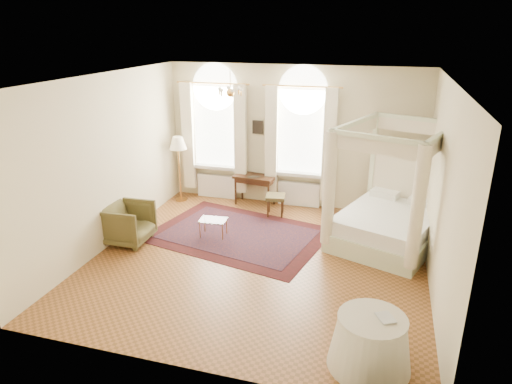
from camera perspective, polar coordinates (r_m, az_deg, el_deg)
ground at (r=8.58m, az=0.24°, el=-8.47°), size 6.00×6.00×0.00m
room_walls at (r=7.83m, az=0.26°, el=4.36°), size 6.00×6.00×6.00m
window_left at (r=11.18m, az=-5.13°, el=6.47°), size 1.62×0.27×3.29m
window_right at (r=10.62m, az=5.56°, el=5.73°), size 1.62×0.27×3.29m
chandelier at (r=9.04m, az=-3.22°, el=12.44°), size 0.51×0.45×0.50m
wall_pictures at (r=10.64m, az=5.13°, el=8.00°), size 2.54×0.03×0.39m
canopy_bed at (r=9.31m, az=16.16°, el=-3.21°), size 2.42×2.67×2.40m
nightstand at (r=10.66m, az=15.56°, el=-1.68°), size 0.48×0.45×0.57m
nightstand_lamp at (r=10.41m, az=16.26°, el=1.13°), size 0.30×0.30×0.44m
writing_desk at (r=10.93m, az=-0.14°, el=1.52°), size 1.03×0.63×0.73m
laptop at (r=10.80m, az=-0.28°, el=1.94°), size 0.34×0.27×0.02m
stool at (r=10.38m, az=2.45°, el=-0.82°), size 0.49×0.49×0.49m
armchair at (r=9.44m, az=-15.74°, el=-3.79°), size 0.92×0.89×0.81m
coffee_table at (r=9.39m, az=-5.37°, el=-3.65°), size 0.57×0.42×0.38m
floor_lamp at (r=11.16m, az=-9.72°, el=5.65°), size 0.42×0.42×1.62m
oriental_rug at (r=9.56m, az=-2.23°, el=-5.29°), size 3.91×3.16×0.01m
side_table at (r=6.21m, az=14.10°, el=-17.75°), size 1.06×1.06×0.72m
book at (r=5.97m, az=15.08°, el=-15.06°), size 0.28×0.31×0.02m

